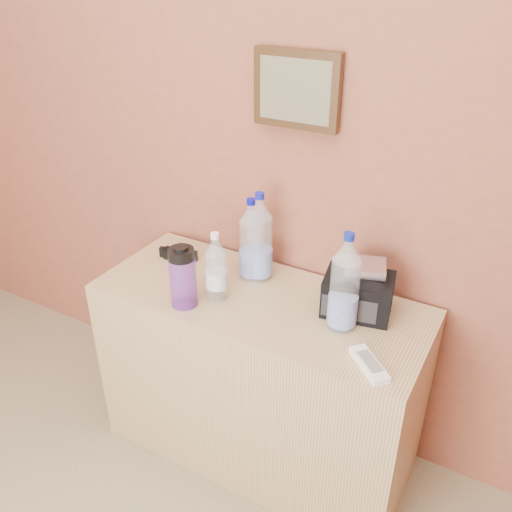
{
  "coord_description": "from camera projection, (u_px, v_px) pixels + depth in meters",
  "views": [
    {
      "loc": [
        0.78,
        0.36,
        1.79
      ],
      "look_at": [
        0.02,
        1.71,
        0.91
      ],
      "focal_mm": 38.0,
      "sensor_mm": 36.0,
      "label": 1
    }
  ],
  "objects": [
    {
      "name": "pet_small",
      "position": [
        216.0,
        270.0,
        1.84
      ],
      "size": [
        0.07,
        0.07,
        0.25
      ],
      "rotation": [
        0.0,
        0.0,
        0.42
      ],
      "color": "silver",
      "rests_on": "dresser"
    },
    {
      "name": "pet_large_c",
      "position": [
        260.0,
        241.0,
        1.94
      ],
      "size": [
        0.09,
        0.09,
        0.34
      ],
      "rotation": [
        0.0,
        0.0,
        0.35
      ],
      "color": "silver",
      "rests_on": "dresser"
    },
    {
      "name": "foil_packet",
      "position": [
        365.0,
        267.0,
        1.75
      ],
      "size": [
        0.16,
        0.14,
        0.03
      ],
      "primitive_type": "cube",
      "rotation": [
        0.0,
        0.0,
        0.31
      ],
      "color": "silver",
      "rests_on": "toiletry_bag"
    },
    {
      "name": "picture_frame",
      "position": [
        296.0,
        90.0,
        1.74
      ],
      "size": [
        0.3,
        0.03,
        0.25
      ],
      "primitive_type": null,
      "color": "#382311",
      "rests_on": "room_shell"
    },
    {
      "name": "pet_large_d",
      "position": [
        344.0,
        287.0,
        1.68
      ],
      "size": [
        0.09,
        0.09,
        0.34
      ],
      "rotation": [
        0.0,
        0.0,
        0.37
      ],
      "color": "white",
      "rests_on": "dresser"
    },
    {
      "name": "pet_large_b",
      "position": [
        251.0,
        243.0,
        1.95
      ],
      "size": [
        0.08,
        0.08,
        0.31
      ],
      "rotation": [
        0.0,
        0.0,
        -0.14
      ],
      "color": "#C4E0FF",
      "rests_on": "dresser"
    },
    {
      "name": "ac_remote",
      "position": [
        369.0,
        364.0,
        1.57
      ],
      "size": [
        0.15,
        0.15,
        0.02
      ],
      "primitive_type": "cube",
      "rotation": [
        0.0,
        0.0,
        -0.75
      ],
      "color": "beige",
      "rests_on": "dresser"
    },
    {
      "name": "toiletry_bag",
      "position": [
        358.0,
        292.0,
        1.78
      ],
      "size": [
        0.25,
        0.2,
        0.15
      ],
      "primitive_type": null,
      "rotation": [
        0.0,
        0.0,
        0.2
      ],
      "color": "black",
      "rests_on": "dresser"
    },
    {
      "name": "sunglasses",
      "position": [
        179.0,
        254.0,
        2.12
      ],
      "size": [
        0.16,
        0.1,
        0.04
      ],
      "primitive_type": null,
      "rotation": [
        0.0,
        0.0,
        0.26
      ],
      "color": "black",
      "rests_on": "dresser"
    },
    {
      "name": "dresser",
      "position": [
        259.0,
        378.0,
        2.07
      ],
      "size": [
        1.18,
        0.49,
        0.73
      ],
      "primitive_type": "cube",
      "color": "#9C734B",
      "rests_on": "ground"
    },
    {
      "name": "nalgene_bottle",
      "position": [
        183.0,
        276.0,
        1.8
      ],
      "size": [
        0.09,
        0.09,
        0.22
      ],
      "rotation": [
        0.0,
        0.0,
        0.02
      ],
      "color": "purple",
      "rests_on": "dresser"
    }
  ]
}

